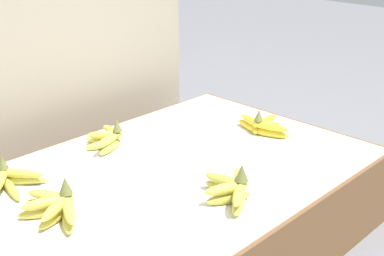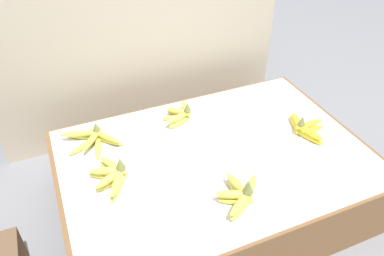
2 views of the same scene
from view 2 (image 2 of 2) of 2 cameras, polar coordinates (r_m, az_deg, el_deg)
name	(u,v)px [view 2 (image 2 of 2)]	position (r m, az deg, el deg)	size (l,w,h in m)	color
ground_plane	(213,201)	(1.75, 3.19, -11.05)	(10.00, 10.00, 0.00)	slate
display_platform	(214,179)	(1.65, 3.36, -7.80)	(1.27, 0.88, 0.28)	brown
back_vendor_table	(130,45)	(2.17, -9.47, 12.37)	(1.50, 0.53, 0.81)	tan
banana_bunch_front_midleft	(241,195)	(1.36, 7.52, -10.03)	(0.19, 0.20, 0.11)	gold
banana_bunch_middle_left	(113,175)	(1.45, -11.99, -7.09)	(0.15, 0.24, 0.11)	#DBCC4C
banana_bunch_middle_midright	(305,127)	(1.72, 16.79, 0.07)	(0.15, 0.24, 0.10)	yellow
banana_bunch_back_left	(93,139)	(1.64, -14.82, -1.57)	(0.25, 0.22, 0.10)	gold
banana_bunch_back_midleft	(181,114)	(1.73, -1.72, 2.12)	(0.17, 0.16, 0.10)	#DBCC4C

